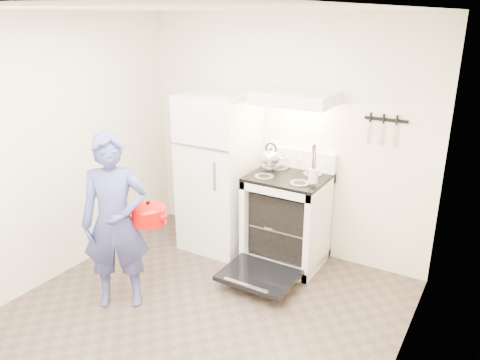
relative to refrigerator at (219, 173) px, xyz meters
name	(u,v)px	position (x,y,z in m)	size (l,w,h in m)	color
floor	(184,329)	(0.58, -1.45, -0.85)	(3.60, 3.60, 0.00)	#4F4035
back_wall	(283,137)	(0.58, 0.35, 0.40)	(3.20, 0.02, 2.50)	beige
refrigerator	(219,173)	(0.00, 0.00, 0.00)	(0.70, 0.70, 1.70)	white
stove_body	(287,221)	(0.81, 0.02, -0.39)	(0.76, 0.65, 0.92)	white
cooktop	(289,177)	(0.81, 0.02, 0.09)	(0.76, 0.65, 0.03)	black
backsplash	(301,159)	(0.81, 0.31, 0.20)	(0.76, 0.07, 0.20)	white
oven_door	(259,275)	(0.81, -0.57, -0.72)	(0.70, 0.54, 0.04)	black
oven_rack	(287,222)	(0.81, 0.02, -0.41)	(0.60, 0.52, 0.01)	slate
range_hood	(295,98)	(0.81, 0.10, 0.86)	(0.76, 0.50, 0.12)	white
knife_strip	(386,120)	(1.63, 0.33, 0.70)	(0.40, 0.02, 0.03)	black
pizza_stone	(275,223)	(0.72, -0.07, -0.40)	(0.33, 0.33, 0.02)	#86654A
tea_kettle	(271,157)	(0.58, 0.09, 0.24)	(0.24, 0.20, 0.29)	silver
utensil_jar	(313,176)	(1.12, -0.11, 0.20)	(0.09, 0.09, 0.13)	silver
person	(115,222)	(-0.14, -1.41, -0.06)	(0.57, 0.38, 1.57)	navy
dutch_oven	(149,216)	(0.05, -1.19, -0.04)	(0.37, 0.30, 0.24)	#E70200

